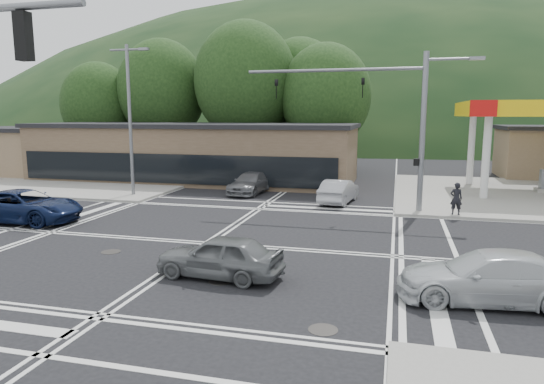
% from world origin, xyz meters
% --- Properties ---
extents(ground, '(120.00, 120.00, 0.00)m').
position_xyz_m(ground, '(0.00, 0.00, 0.00)').
color(ground, black).
rests_on(ground, ground).
extents(sidewalk_ne, '(16.00, 16.00, 0.15)m').
position_xyz_m(sidewalk_ne, '(15.00, 15.00, 0.07)').
color(sidewalk_ne, gray).
rests_on(sidewalk_ne, ground).
extents(sidewalk_nw, '(16.00, 16.00, 0.15)m').
position_xyz_m(sidewalk_nw, '(-15.00, 15.00, 0.07)').
color(sidewalk_nw, gray).
rests_on(sidewalk_nw, ground).
extents(commercial_row, '(24.00, 8.00, 4.00)m').
position_xyz_m(commercial_row, '(-8.00, 17.00, 2.00)').
color(commercial_row, brown).
rests_on(commercial_row, ground).
extents(commercial_nw, '(8.00, 7.00, 3.60)m').
position_xyz_m(commercial_nw, '(-24.00, 17.00, 1.80)').
color(commercial_nw, '#846B4F').
rests_on(commercial_nw, ground).
extents(hill_north, '(252.00, 126.00, 140.00)m').
position_xyz_m(hill_north, '(0.00, 90.00, 0.00)').
color(hill_north, black).
rests_on(hill_north, ground).
extents(tree_n_a, '(8.00, 8.00, 11.75)m').
position_xyz_m(tree_n_a, '(-14.00, 24.00, 7.14)').
color(tree_n_a, '#382619').
rests_on(tree_n_a, ground).
extents(tree_n_b, '(9.00, 9.00, 12.98)m').
position_xyz_m(tree_n_b, '(-6.00, 24.00, 7.79)').
color(tree_n_b, '#382619').
rests_on(tree_n_b, ground).
extents(tree_n_c, '(7.60, 7.60, 10.87)m').
position_xyz_m(tree_n_c, '(1.00, 24.00, 6.49)').
color(tree_n_c, '#382619').
rests_on(tree_n_c, ground).
extents(tree_n_d, '(6.80, 6.80, 9.76)m').
position_xyz_m(tree_n_d, '(-20.00, 23.00, 5.84)').
color(tree_n_d, '#382619').
rests_on(tree_n_d, ground).
extents(tree_n_e, '(8.40, 8.40, 11.98)m').
position_xyz_m(tree_n_e, '(-2.00, 28.00, 7.14)').
color(tree_n_e, '#382619').
rests_on(tree_n_e, ground).
extents(streetlight_nw, '(2.50, 0.25, 9.00)m').
position_xyz_m(streetlight_nw, '(-8.44, 9.00, 5.05)').
color(streetlight_nw, slate).
rests_on(streetlight_nw, ground).
extents(signal_mast_ne, '(11.65, 0.30, 8.00)m').
position_xyz_m(signal_mast_ne, '(6.95, 8.20, 5.07)').
color(signal_mast_ne, slate).
rests_on(signal_mast_ne, ground).
extents(car_blue_west, '(5.48, 2.66, 1.50)m').
position_xyz_m(car_blue_west, '(-9.73, 1.44, 0.75)').
color(car_blue_west, '#0D193D').
rests_on(car_blue_west, ground).
extents(car_grey_center, '(4.05, 1.91, 1.34)m').
position_xyz_m(car_grey_center, '(1.86, -3.60, 0.67)').
color(car_grey_center, slate).
rests_on(car_grey_center, ground).
extents(car_silver_east, '(4.91, 2.32, 1.38)m').
position_xyz_m(car_silver_east, '(9.52, -3.68, 0.69)').
color(car_silver_east, silver).
rests_on(car_silver_east, ground).
extents(car_queue_a, '(1.95, 4.24, 1.35)m').
position_xyz_m(car_queue_a, '(3.90, 10.03, 0.67)').
color(car_queue_a, '#9E9FA5').
rests_on(car_queue_a, ground).
extents(car_queue_b, '(2.23, 4.89, 1.63)m').
position_xyz_m(car_queue_b, '(2.88, 17.10, 0.81)').
color(car_queue_b, silver).
rests_on(car_queue_b, ground).
extents(car_northbound, '(2.28, 4.68, 1.31)m').
position_xyz_m(car_northbound, '(-1.95, 12.10, 0.66)').
color(car_northbound, slate).
rests_on(car_northbound, ground).
extents(pedestrian, '(0.60, 0.42, 1.58)m').
position_xyz_m(pedestrian, '(9.88, 7.50, 0.94)').
color(pedestrian, black).
rests_on(pedestrian, sidewalk_ne).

